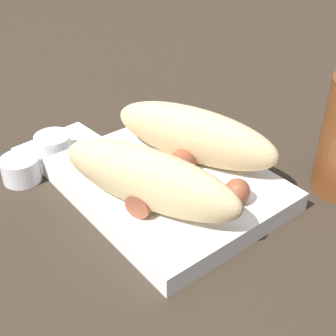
% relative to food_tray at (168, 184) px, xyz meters
% --- Properties ---
extents(ground_plane, '(3.00, 3.00, 0.00)m').
position_rel_food_tray_xyz_m(ground_plane, '(0.00, 0.00, -0.01)').
color(ground_plane, '#33281E').
extents(food_tray, '(0.23, 0.19, 0.02)m').
position_rel_food_tray_xyz_m(food_tray, '(0.00, 0.00, 0.00)').
color(food_tray, white).
rests_on(food_tray, ground_plane).
extents(bread_roll, '(0.23, 0.20, 0.06)m').
position_rel_food_tray_xyz_m(bread_roll, '(0.01, -0.00, 0.04)').
color(bread_roll, '#DBBC84').
rests_on(bread_roll, food_tray).
extents(sausage, '(0.16, 0.14, 0.03)m').
position_rel_food_tray_xyz_m(sausage, '(0.01, -0.00, 0.02)').
color(sausage, brown).
rests_on(sausage, food_tray).
extents(pickled_veggies, '(0.06, 0.06, 0.01)m').
position_rel_food_tray_xyz_m(pickled_veggies, '(-0.09, -0.05, 0.01)').
color(pickled_veggies, orange).
rests_on(pickled_veggies, food_tray).
extents(napkin, '(0.11, 0.11, 0.00)m').
position_rel_food_tray_xyz_m(napkin, '(-0.15, -0.05, -0.01)').
color(napkin, white).
rests_on(napkin, ground_plane).
extents(condiment_cup_near, '(0.04, 0.04, 0.03)m').
position_rel_food_tray_xyz_m(condiment_cup_near, '(-0.15, -0.06, 0.00)').
color(condiment_cup_near, white).
rests_on(condiment_cup_near, ground_plane).
extents(condiment_cup_far, '(0.04, 0.04, 0.03)m').
position_rel_food_tray_xyz_m(condiment_cup_far, '(-0.12, -0.11, 0.00)').
color(condiment_cup_far, white).
rests_on(condiment_cup_far, ground_plane).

